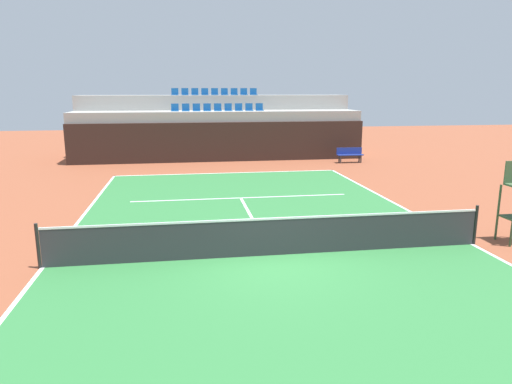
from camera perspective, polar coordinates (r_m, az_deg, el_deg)
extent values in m
plane|color=brown|center=(11.76, 2.02, -7.78)|extent=(80.00, 80.00, 0.00)
cube|color=#2D7238|center=(11.76, 2.02, -7.76)|extent=(11.00, 24.00, 0.01)
cube|color=white|center=(23.24, -3.56, 2.34)|extent=(11.00, 0.10, 0.00)
cube|color=white|center=(12.03, -24.70, -8.42)|extent=(0.10, 24.00, 0.00)
cube|color=white|center=(13.82, 24.93, -5.81)|extent=(0.10, 24.00, 0.00)
cube|color=white|center=(17.83, -1.87, -0.73)|extent=(8.26, 0.10, 0.00)
cube|color=white|center=(14.76, -0.34, -3.51)|extent=(0.10, 6.40, 0.00)
cube|color=black|center=(27.01, -4.40, 6.12)|extent=(17.02, 0.30, 2.25)
cube|color=#9E9E99|center=(28.32, -4.63, 7.00)|extent=(17.02, 2.40, 2.84)
cube|color=#9E9E99|center=(30.67, -5.00, 8.25)|extent=(17.02, 2.40, 3.74)
cube|color=#145193|center=(28.15, -9.90, 9.77)|extent=(0.44, 0.44, 0.04)
cube|color=#145193|center=(28.34, -9.91, 10.23)|extent=(0.44, 0.04, 0.40)
cube|color=#145193|center=(28.15, -8.59, 9.81)|extent=(0.44, 0.44, 0.04)
cube|color=#145193|center=(28.34, -8.61, 10.27)|extent=(0.44, 0.04, 0.40)
cube|color=#145193|center=(28.16, -7.29, 9.85)|extent=(0.44, 0.44, 0.04)
cube|color=#145193|center=(28.35, -7.31, 10.31)|extent=(0.44, 0.04, 0.40)
cube|color=#145193|center=(28.19, -5.99, 9.88)|extent=(0.44, 0.44, 0.04)
cube|color=#145193|center=(28.38, -6.02, 10.34)|extent=(0.44, 0.04, 0.40)
cube|color=#145193|center=(28.23, -4.69, 9.91)|extent=(0.44, 0.44, 0.04)
cube|color=#145193|center=(28.42, -4.72, 10.37)|extent=(0.44, 0.04, 0.40)
cube|color=#145193|center=(28.28, -3.39, 9.94)|extent=(0.44, 0.44, 0.04)
cube|color=#145193|center=(28.47, -3.43, 10.39)|extent=(0.44, 0.04, 0.40)
cube|color=#145193|center=(28.35, -2.10, 9.95)|extent=(0.44, 0.44, 0.04)
cube|color=#145193|center=(28.54, -2.15, 10.41)|extent=(0.44, 0.04, 0.40)
cube|color=#145193|center=(28.43, -0.81, 9.97)|extent=(0.44, 0.44, 0.04)
cube|color=#145193|center=(28.62, -0.87, 10.42)|extent=(0.44, 0.04, 0.40)
cube|color=#145193|center=(28.53, 0.46, 9.98)|extent=(0.44, 0.44, 0.04)
cube|color=#145193|center=(28.72, 0.40, 10.43)|extent=(0.44, 0.04, 0.40)
cube|color=#145193|center=(30.52, -9.90, 11.65)|extent=(0.44, 0.44, 0.04)
cube|color=#145193|center=(30.72, -9.91, 12.06)|extent=(0.44, 0.04, 0.40)
cube|color=#145193|center=(30.52, -8.69, 11.69)|extent=(0.44, 0.44, 0.04)
cube|color=#145193|center=(30.72, -8.71, 12.10)|extent=(0.44, 0.04, 0.40)
cube|color=#145193|center=(30.53, -7.48, 11.73)|extent=(0.44, 0.44, 0.04)
cube|color=#145193|center=(30.73, -7.50, 12.14)|extent=(0.44, 0.04, 0.40)
cube|color=#145193|center=(30.56, -6.27, 11.76)|extent=(0.44, 0.44, 0.04)
cube|color=#145193|center=(30.76, -6.30, 12.17)|extent=(0.44, 0.04, 0.40)
cube|color=#145193|center=(30.60, -5.06, 11.78)|extent=(0.44, 0.44, 0.04)
cube|color=#145193|center=(30.79, -5.10, 12.20)|extent=(0.44, 0.04, 0.40)
cube|color=#145193|center=(30.65, -3.86, 11.80)|extent=(0.44, 0.44, 0.04)
cube|color=#145193|center=(30.84, -3.90, 12.22)|extent=(0.44, 0.04, 0.40)
cube|color=#145193|center=(30.71, -2.66, 11.82)|extent=(0.44, 0.44, 0.04)
cube|color=#145193|center=(30.91, -2.71, 12.23)|extent=(0.44, 0.04, 0.40)
cube|color=#145193|center=(30.78, -1.46, 11.83)|extent=(0.44, 0.44, 0.04)
cube|color=#145193|center=(30.98, -1.52, 12.24)|extent=(0.44, 0.04, 0.40)
cube|color=#145193|center=(30.87, -0.28, 11.84)|extent=(0.44, 0.44, 0.04)
cube|color=#145193|center=(31.07, -0.33, 12.24)|extent=(0.44, 0.04, 0.40)
cylinder|color=black|center=(11.88, -25.16, -6.00)|extent=(0.08, 0.08, 1.07)
cylinder|color=black|center=(13.70, 25.30, -3.67)|extent=(0.08, 0.08, 1.07)
cube|color=#333338|center=(11.61, 2.03, -5.60)|extent=(10.90, 0.02, 0.92)
cube|color=white|center=(11.47, 2.05, -3.30)|extent=(10.90, 0.04, 0.05)
cylinder|color=#334C2D|center=(14.37, 27.53, -2.24)|extent=(0.06, 0.06, 1.55)
cube|color=navy|center=(27.07, 11.46, 4.48)|extent=(1.50, 0.40, 0.05)
cube|color=navy|center=(27.21, 11.35, 4.99)|extent=(1.50, 0.04, 0.36)
cube|color=#2D2D33|center=(26.78, 10.34, 3.93)|extent=(0.06, 0.06, 0.42)
cube|color=#2D2D33|center=(27.19, 12.73, 3.95)|extent=(0.06, 0.06, 0.42)
cube|color=#2D2D33|center=(27.04, 10.14, 4.02)|extent=(0.06, 0.06, 0.42)
cube|color=#2D2D33|center=(27.45, 12.52, 4.04)|extent=(0.06, 0.06, 0.42)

